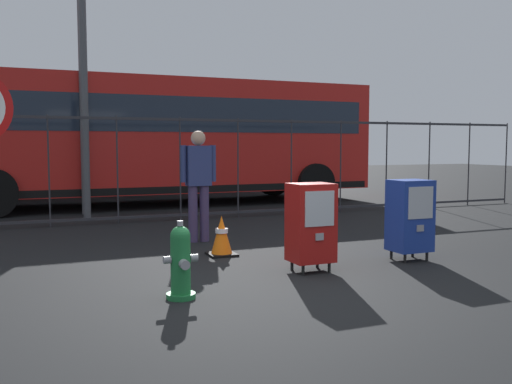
# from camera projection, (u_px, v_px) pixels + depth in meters

# --- Properties ---
(ground_plane) EXTENTS (60.00, 60.00, 0.00)m
(ground_plane) POSITION_uv_depth(u_px,v_px,m) (275.00, 293.00, 5.60)
(ground_plane) COLOR black
(fire_hydrant) EXTENTS (0.33, 0.32, 0.75)m
(fire_hydrant) POSITION_uv_depth(u_px,v_px,m) (181.00, 262.00, 5.37)
(fire_hydrant) COLOR #1E7238
(fire_hydrant) RESTS_ON ground_plane
(newspaper_box_primary) EXTENTS (0.48, 0.42, 1.02)m
(newspaper_box_primary) POSITION_uv_depth(u_px,v_px,m) (311.00, 222.00, 6.51)
(newspaper_box_primary) COLOR black
(newspaper_box_primary) RESTS_ON ground_plane
(newspaper_box_secondary) EXTENTS (0.48, 0.42, 1.02)m
(newspaper_box_secondary) POSITION_uv_depth(u_px,v_px,m) (410.00, 215.00, 7.17)
(newspaper_box_secondary) COLOR black
(newspaper_box_secondary) RESTS_ON ground_plane
(pedestrian) EXTENTS (0.55, 0.22, 1.67)m
(pedestrian) POSITION_uv_depth(u_px,v_px,m) (198.00, 179.00, 8.51)
(pedestrian) COLOR #382D51
(pedestrian) RESTS_ON ground_plane
(traffic_cone) EXTENTS (0.36, 0.36, 0.53)m
(traffic_cone) POSITION_uv_depth(u_px,v_px,m) (222.00, 236.00, 7.49)
(traffic_cone) COLOR black
(traffic_cone) RESTS_ON ground_plane
(fence_barrier) EXTENTS (18.03, 0.04, 2.00)m
(fence_barrier) POSITION_uv_depth(u_px,v_px,m) (150.00, 168.00, 10.77)
(fence_barrier) COLOR #2D2D33
(fence_barrier) RESTS_ON ground_plane
(bus_near) EXTENTS (10.53, 2.87, 3.00)m
(bus_near) POSITION_uv_depth(u_px,v_px,m) (158.00, 135.00, 13.81)
(bus_near) COLOR red
(bus_near) RESTS_ON ground_plane
(bus_far) EXTENTS (10.70, 3.64, 3.00)m
(bus_far) POSITION_uv_depth(u_px,v_px,m) (116.00, 137.00, 17.23)
(bus_far) COLOR #4C5156
(bus_far) RESTS_ON ground_plane
(street_light_near_right) EXTENTS (0.32, 0.32, 7.06)m
(street_light_near_right) POSITION_uv_depth(u_px,v_px,m) (81.00, 17.00, 11.66)
(street_light_near_right) COLOR #4C4F54
(street_light_near_right) RESTS_ON ground_plane
(street_light_far_left) EXTENTS (0.32, 0.32, 7.18)m
(street_light_far_left) POSITION_uv_depth(u_px,v_px,m) (82.00, 3.00, 10.77)
(street_light_far_left) COLOR #4C4F54
(street_light_far_left) RESTS_ON ground_plane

